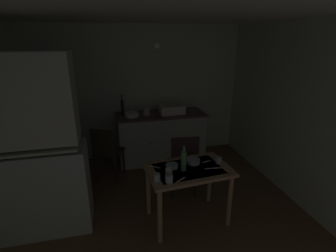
% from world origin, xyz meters
% --- Properties ---
extents(ground_plane, '(4.84, 4.84, 0.00)m').
position_xyz_m(ground_plane, '(0.00, 0.00, 0.00)').
color(ground_plane, brown).
extents(wall_back, '(3.94, 0.10, 2.43)m').
position_xyz_m(wall_back, '(0.00, 1.80, 1.22)').
color(wall_back, silver).
rests_on(wall_back, ground).
extents(wall_right, '(0.10, 3.59, 2.43)m').
position_xyz_m(wall_right, '(1.97, 0.00, 1.22)').
color(wall_right, silver).
rests_on(wall_right, ground).
extents(ceiling_slab, '(3.94, 3.59, 0.10)m').
position_xyz_m(ceiling_slab, '(0.00, 0.00, 2.48)').
color(ceiling_slab, silver).
extents(hutch_cabinet, '(1.06, 0.50, 2.09)m').
position_xyz_m(hutch_cabinet, '(-1.37, -0.07, 0.98)').
color(hutch_cabinet, '#A8B8AF').
rests_on(hutch_cabinet, ground).
extents(counter_cabinet, '(1.59, 0.64, 0.90)m').
position_xyz_m(counter_cabinet, '(0.36, 1.43, 0.45)').
color(counter_cabinet, '#A8B8AF').
rests_on(counter_cabinet, ground).
extents(sink_basin, '(0.44, 0.34, 0.15)m').
position_xyz_m(sink_basin, '(0.56, 1.43, 0.98)').
color(sink_basin, white).
rests_on(sink_basin, counter_cabinet).
extents(hand_pump, '(0.05, 0.27, 0.39)m').
position_xyz_m(hand_pump, '(-0.31, 1.47, 1.07)').
color(hand_pump, '#232328').
rests_on(hand_pump, counter_cabinet).
extents(mixing_bowl_counter, '(0.25, 0.25, 0.07)m').
position_xyz_m(mixing_bowl_counter, '(-0.17, 1.38, 0.94)').
color(mixing_bowl_counter, white).
rests_on(mixing_bowl_counter, counter_cabinet).
extents(stoneware_crock, '(0.11, 0.11, 0.14)m').
position_xyz_m(stoneware_crock, '(0.10, 1.41, 0.97)').
color(stoneware_crock, beige).
rests_on(stoneware_crock, counter_cabinet).
extents(dining_table, '(1.05, 0.73, 0.73)m').
position_xyz_m(dining_table, '(0.33, -0.33, 0.62)').
color(dining_table, tan).
rests_on(dining_table, ground).
extents(chair_far_side, '(0.44, 0.44, 0.95)m').
position_xyz_m(chair_far_side, '(0.43, 0.22, 0.50)').
color(chair_far_side, '#2D241F').
rests_on(chair_far_side, ground).
extents(chair_by_counter, '(0.53, 0.53, 0.90)m').
position_xyz_m(chair_by_counter, '(-0.63, 0.91, 0.49)').
color(chair_by_counter, '#312C20').
rests_on(chair_by_counter, ground).
extents(serving_bowl_wide, '(0.15, 0.15, 0.04)m').
position_xyz_m(serving_bowl_wide, '(0.14, -0.26, 0.75)').
color(serving_bowl_wide, '#9EB2C6').
rests_on(serving_bowl_wide, dining_table).
extents(soup_bowl_small, '(0.17, 0.17, 0.05)m').
position_xyz_m(soup_bowl_small, '(0.43, -0.21, 0.76)').
color(soup_bowl_small, '#9EB2C6').
rests_on(soup_bowl_small, dining_table).
extents(mug_dark, '(0.08, 0.08, 0.09)m').
position_xyz_m(mug_dark, '(0.03, -0.57, 0.77)').
color(mug_dark, '#9EB2C6').
rests_on(mug_dark, dining_table).
extents(mug_tall, '(0.08, 0.08, 0.06)m').
position_xyz_m(mug_tall, '(0.07, -0.38, 0.76)').
color(mug_tall, white).
rests_on(mug_tall, dining_table).
extents(teacup_mint, '(0.07, 0.07, 0.09)m').
position_xyz_m(teacup_mint, '(0.73, -0.29, 0.77)').
color(teacup_mint, '#9EB2C6').
rests_on(teacup_mint, dining_table).
extents(teacup_cream, '(0.07, 0.07, 0.09)m').
position_xyz_m(teacup_cream, '(-0.09, -0.52, 0.77)').
color(teacup_cream, '#9EB2C6').
rests_on(teacup_cream, dining_table).
extents(glass_bottle, '(0.07, 0.07, 0.31)m').
position_xyz_m(glass_bottle, '(0.26, -0.36, 0.86)').
color(glass_bottle, '#4C7F56').
rests_on(glass_bottle, dining_table).
extents(table_knife, '(0.21, 0.04, 0.00)m').
position_xyz_m(table_knife, '(0.62, -0.40, 0.73)').
color(table_knife, silver).
rests_on(table_knife, dining_table).
extents(teaspoon_near_bowl, '(0.13, 0.06, 0.00)m').
position_xyz_m(teaspoon_near_bowl, '(0.60, -0.22, 0.73)').
color(teaspoon_near_bowl, beige).
rests_on(teaspoon_near_bowl, dining_table).
extents(teaspoon_by_cup, '(0.12, 0.09, 0.00)m').
position_xyz_m(teaspoon_by_cup, '(0.17, -0.56, 0.73)').
color(teaspoon_by_cup, beige).
rests_on(teaspoon_by_cup, dining_table).
extents(serving_spoon, '(0.12, 0.10, 0.00)m').
position_xyz_m(serving_spoon, '(-0.06, -0.21, 0.73)').
color(serving_spoon, beige).
rests_on(serving_spoon, dining_table).
extents(pendant_bulb, '(0.08, 0.08, 0.08)m').
position_xyz_m(pendant_bulb, '(0.09, 0.33, 2.11)').
color(pendant_bulb, '#F9EFCC').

